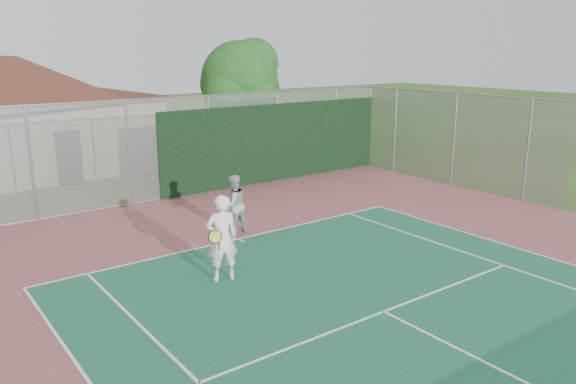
% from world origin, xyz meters
% --- Properties ---
extents(back_fence, '(20.08, 0.11, 3.53)m').
position_xyz_m(back_fence, '(2.11, 16.98, 1.67)').
color(back_fence, gray).
rests_on(back_fence, ground).
extents(side_fence_right, '(0.08, 9.00, 3.50)m').
position_xyz_m(side_fence_right, '(10.00, 12.50, 1.75)').
color(side_fence_right, gray).
rests_on(side_fence_right, ground).
extents(tree, '(3.99, 3.78, 5.57)m').
position_xyz_m(tree, '(5.60, 20.50, 3.66)').
color(tree, '#392514').
rests_on(tree, ground).
extents(player_white_front, '(0.92, 0.77, 1.98)m').
position_xyz_m(player_white_front, '(-1.75, 9.70, 0.99)').
color(player_white_front, white).
rests_on(player_white_front, ground).
extents(player_grey_back, '(0.87, 0.71, 1.68)m').
position_xyz_m(player_grey_back, '(0.18, 12.40, 0.84)').
color(player_grey_back, '#A3A5A8').
rests_on(player_grey_back, ground).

